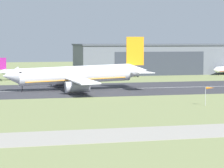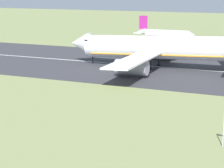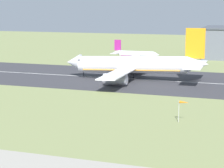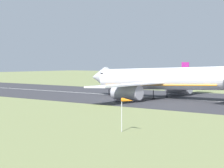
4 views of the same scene
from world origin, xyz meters
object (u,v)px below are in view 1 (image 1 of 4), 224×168
at_px(airplane_parked_far_east, 129,71).
at_px(windsock_pole, 210,89).
at_px(airplane_parked_west, 24,73).
at_px(airplane_landing, 76,75).

xyz_separation_m(airplane_parked_far_east, windsock_pole, (-10.89, -118.72, 2.07)).
relative_size(airplane_parked_west, airplane_parked_far_east, 1.40).
height_order(airplane_parked_west, airplane_parked_far_east, airplane_parked_west).
height_order(airplane_parked_far_east, windsock_pole, airplane_parked_far_east).
bearing_deg(airplane_landing, airplane_parked_west, 104.49).
xyz_separation_m(airplane_parked_west, windsock_pole, (42.00, -108.51, 1.42)).
bearing_deg(airplane_parked_far_east, airplane_parked_west, -169.07).
relative_size(airplane_parked_far_east, windsock_pole, 3.25).
bearing_deg(airplane_parked_west, airplane_parked_far_east, 10.93).
relative_size(airplane_parked_west, windsock_pole, 4.55).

